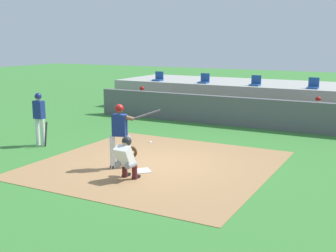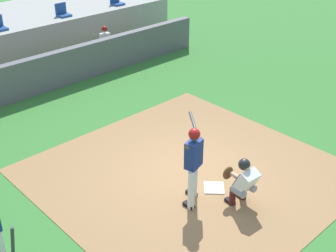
{
  "view_description": "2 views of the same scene",
  "coord_description": "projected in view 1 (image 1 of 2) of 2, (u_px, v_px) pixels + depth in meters",
  "views": [
    {
      "loc": [
        5.96,
        -10.49,
        3.52
      ],
      "look_at": [
        0.0,
        0.7,
        1.0
      ],
      "focal_mm": 46.66,
      "sensor_mm": 36.0,
      "label": 1
    },
    {
      "loc": [
        -6.38,
        -6.07,
        6.12
      ],
      "look_at": [
        0.0,
        0.7,
        1.0
      ],
      "focal_mm": 48.56,
      "sensor_mm": 36.0,
      "label": 2
    }
  ],
  "objects": [
    {
      "name": "dugout_player_0",
      "position": [
        141.0,
        99.0,
        21.06
      ],
      "size": [
        0.49,
        0.7,
        1.3
      ],
      "color": "#939399",
      "rests_on": "ground"
    },
    {
      "name": "catcher_crouched",
      "position": [
        127.0,
        156.0,
        11.06
      ],
      "size": [
        0.5,
        1.73,
        1.13
      ],
      "color": "gray",
      "rests_on": "ground"
    },
    {
      "name": "stadium_seat_1",
      "position": [
        204.0,
        80.0,
        21.53
      ],
      "size": [
        0.46,
        0.46,
        0.48
      ],
      "color": "#1E478C",
      "rests_on": "stands_platform"
    },
    {
      "name": "dugout_player_1",
      "position": [
        317.0,
        113.0,
        17.29
      ],
      "size": [
        0.49,
        0.7,
        1.3
      ],
      "color": "#939399",
      "rests_on": "ground"
    },
    {
      "name": "stadium_seat_3",
      "position": [
        313.0,
        86.0,
        19.13
      ],
      "size": [
        0.46,
        0.46,
        0.48
      ],
      "color": "#1E478C",
      "rests_on": "stands_platform"
    },
    {
      "name": "dirt_infield",
      "position": [
        157.0,
        164.0,
        12.51
      ],
      "size": [
        6.4,
        6.4,
        0.01
      ],
      "primitive_type": "cube",
      "color": "#9E754C",
      "rests_on": "ground"
    },
    {
      "name": "stadium_seat_2",
      "position": [
        255.0,
        83.0,
        20.33
      ],
      "size": [
        0.46,
        0.46,
        0.48
      ],
      "color": "#1E478C",
      "rests_on": "stands_platform"
    },
    {
      "name": "dugout_wall",
      "position": [
        234.0,
        111.0,
        18.02
      ],
      "size": [
        13.0,
        0.3,
        1.2
      ],
      "primitive_type": "cube",
      "color": "#59595E",
      "rests_on": "ground"
    },
    {
      "name": "on_deck_batter",
      "position": [
        39.0,
        116.0,
        14.56
      ],
      "size": [
        0.58,
        0.23,
        1.79
      ],
      "color": "silver",
      "rests_on": "ground"
    },
    {
      "name": "stands_platform",
      "position": [
        264.0,
        97.0,
        21.81
      ],
      "size": [
        15.0,
        4.4,
        1.4
      ],
      "primitive_type": "cube",
      "color": "#9E9E99",
      "rests_on": "ground"
    },
    {
      "name": "batter_at_plate",
      "position": [
        121.0,
        132.0,
        11.95
      ],
      "size": [
        1.05,
        1.1,
        1.8
      ],
      "color": "silver",
      "rests_on": "ground"
    },
    {
      "name": "home_plate",
      "position": [
        142.0,
        171.0,
        11.82
      ],
      "size": [
        0.62,
        0.62,
        0.02
      ],
      "primitive_type": "cube",
      "rotation": [
        0.0,
        0.0,
        0.79
      ],
      "color": "white",
      "rests_on": "dirt_infield"
    },
    {
      "name": "dugout_bench",
      "position": [
        241.0,
        117.0,
        18.96
      ],
      "size": [
        11.8,
        0.44,
        0.45
      ],
      "primitive_type": "cube",
      "color": "olive",
      "rests_on": "ground"
    },
    {
      "name": "stadium_seat_0",
      "position": [
        158.0,
        78.0,
        22.73
      ],
      "size": [
        0.46,
        0.46,
        0.48
      ],
      "color": "#1E478C",
      "rests_on": "stands_platform"
    },
    {
      "name": "ground_plane",
      "position": [
        157.0,
        164.0,
        12.51
      ],
      "size": [
        80.0,
        80.0,
        0.0
      ],
      "primitive_type": "plane",
      "color": "#387A33"
    }
  ]
}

